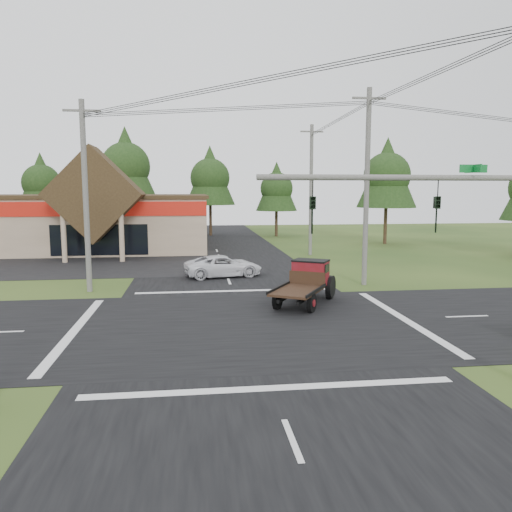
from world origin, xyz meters
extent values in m
plane|color=#253F16|center=(0.00, 0.00, 0.00)|extent=(120.00, 120.00, 0.00)
cube|color=black|center=(0.00, 0.00, 0.01)|extent=(12.00, 120.00, 0.02)
cube|color=black|center=(0.00, 0.00, 0.01)|extent=(120.00, 12.00, 0.02)
cube|color=black|center=(-14.00, 19.00, 0.01)|extent=(28.00, 14.00, 0.02)
cube|color=#9D836A|center=(-16.00, 30.00, 2.50)|extent=(30.00, 15.00, 5.00)
cube|color=#342415|center=(-16.00, 30.00, 5.05)|extent=(30.40, 15.40, 0.30)
cube|color=#9F160C|center=(-16.00, 22.45, 4.10)|extent=(30.00, 0.12, 1.20)
cube|color=#342415|center=(-10.00, 21.50, 5.30)|extent=(7.78, 4.00, 7.78)
cylinder|color=#9D836A|center=(-12.20, 19.80, 2.00)|extent=(0.40, 0.40, 4.00)
cylinder|color=#9D836A|center=(-7.80, 19.80, 2.00)|extent=(0.40, 0.40, 4.00)
cube|color=black|center=(-10.00, 22.48, 1.50)|extent=(8.00, 0.08, 2.60)
cylinder|color=#595651|center=(3.50, -7.50, 6.00)|extent=(8.00, 0.16, 0.16)
imported|color=black|center=(4.50, -7.50, 5.00)|extent=(0.16, 0.20, 1.00)
imported|color=black|center=(1.00, -7.50, 5.00)|extent=(0.16, 0.20, 1.00)
cube|color=#0C6626|center=(5.50, -7.50, 6.25)|extent=(0.80, 0.04, 0.22)
cylinder|color=#595651|center=(-8.00, 8.00, 5.25)|extent=(0.30, 0.30, 10.50)
cube|color=#595651|center=(-8.00, 8.00, 9.90)|extent=(2.00, 0.12, 0.12)
cylinder|color=#595651|center=(8.00, 8.00, 5.75)|extent=(0.30, 0.30, 11.50)
cube|color=#595651|center=(8.00, 8.00, 10.90)|extent=(2.00, 0.12, 0.12)
cylinder|color=#595651|center=(8.00, 22.00, 5.60)|extent=(0.30, 0.30, 11.20)
cube|color=#595651|center=(8.00, 22.00, 10.60)|extent=(2.00, 0.12, 0.12)
cylinder|color=#332316|center=(-20.00, 42.00, 1.75)|extent=(0.36, 0.36, 3.50)
cone|color=#1B3213|center=(-20.00, 42.00, 6.80)|extent=(5.60, 5.60, 6.60)
sphere|color=#1B3213|center=(-20.00, 42.00, 6.50)|extent=(4.40, 4.40, 4.40)
cylinder|color=#332316|center=(-10.00, 41.00, 2.27)|extent=(0.36, 0.36, 4.55)
cone|color=#1B3213|center=(-10.00, 41.00, 8.84)|extent=(7.28, 7.28, 8.58)
sphere|color=#1B3213|center=(-10.00, 41.00, 8.45)|extent=(5.72, 5.72, 5.72)
cylinder|color=#332316|center=(0.00, 42.00, 1.92)|extent=(0.36, 0.36, 3.85)
cone|color=#1B3213|center=(0.00, 42.00, 7.48)|extent=(6.16, 6.16, 7.26)
sphere|color=#1B3213|center=(0.00, 42.00, 7.15)|extent=(4.84, 4.84, 4.84)
cylinder|color=#332316|center=(8.00, 40.00, 1.57)|extent=(0.36, 0.36, 3.15)
cone|color=#1B3213|center=(8.00, 40.00, 6.12)|extent=(5.04, 5.04, 5.94)
sphere|color=#1B3213|center=(8.00, 40.00, 5.85)|extent=(3.96, 3.96, 3.96)
cylinder|color=#332316|center=(18.00, 30.00, 1.92)|extent=(0.36, 0.36, 3.85)
cone|color=#1B3213|center=(18.00, 30.00, 7.48)|extent=(6.16, 6.16, 7.26)
sphere|color=#1B3213|center=(18.00, 30.00, 7.15)|extent=(4.84, 4.84, 4.84)
imported|color=silver|center=(-0.23, 11.92, 0.70)|extent=(5.42, 3.29, 1.41)
camera|label=1|loc=(-2.16, -20.51, 5.67)|focal=35.00mm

